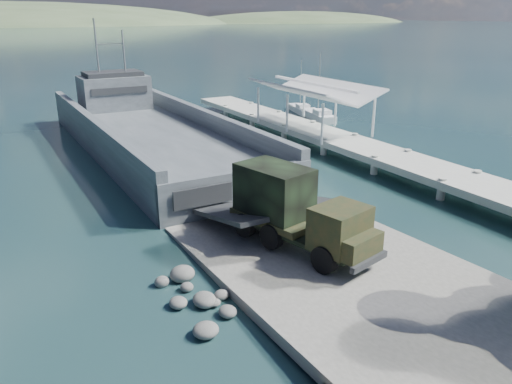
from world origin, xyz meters
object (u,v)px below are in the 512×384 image
object	(u,v)px
soldier	(312,240)
pier	(320,127)
military_truck	(295,210)
landing_craft	(151,140)
sailboat_far	(300,109)
sailboat_near	(318,116)

from	to	relation	value
soldier	pier	bearing A→B (deg)	28.47
pier	military_truck	distance (m)	21.40
landing_craft	sailboat_far	world-z (taller)	landing_craft
landing_craft	sailboat_near	bearing A→B (deg)	10.65
sailboat_far	sailboat_near	bearing A→B (deg)	-84.70
landing_craft	military_truck	xyz separation A→B (m)	(-0.22, -21.84, 1.36)
sailboat_near	sailboat_far	distance (m)	4.60
pier	soldier	size ratio (longest dim) A/B	25.99
military_truck	sailboat_far	xyz separation A→B (m)	(20.90, 30.15, -1.95)
pier	soldier	bearing A→B (deg)	-127.16
military_truck	soldier	size ratio (longest dim) A/B	4.74
military_truck	sailboat_near	distance (m)	32.65
soldier	sailboat_far	distance (m)	37.93
pier	landing_craft	bearing A→B (deg)	158.26
landing_craft	sailboat_near	xyz separation A→B (m)	(19.94, 3.76, -0.54)
military_truck	sailboat_far	distance (m)	36.74
military_truck	sailboat_far	size ratio (longest dim) A/B	1.31
landing_craft	pier	bearing A→B (deg)	-21.78
sailboat_far	pier	bearing A→B (deg)	-103.59
pier	landing_craft	world-z (taller)	landing_craft
sailboat_near	landing_craft	bearing A→B (deg)	-157.05
soldier	sailboat_near	xyz separation A→B (m)	(20.18, 27.08, -0.96)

